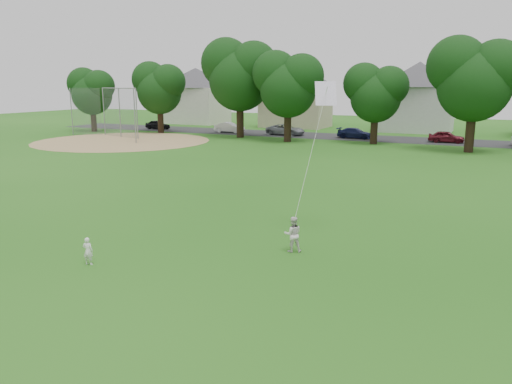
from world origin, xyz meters
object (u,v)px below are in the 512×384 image
at_px(older_boy, 293,234).
at_px(baseball_backstop, 115,113).
at_px(toddler, 88,251).
at_px(kite, 310,158).

height_order(older_boy, baseball_backstop, baseball_backstop).
height_order(toddler, kite, kite).
distance_m(toddler, older_boy, 6.97).
bearing_deg(older_boy, kite, -123.45).
bearing_deg(toddler, kite, -150.84).
bearing_deg(baseball_backstop, older_boy, -40.98).
xyz_separation_m(toddler, baseball_backstop, (-26.16, 31.73, 2.21)).
bearing_deg(older_boy, toddler, 8.41).
relative_size(toddler, older_boy, 0.73).
distance_m(older_boy, kite, 2.88).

